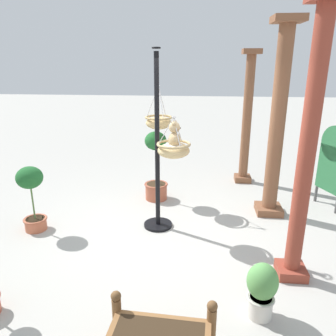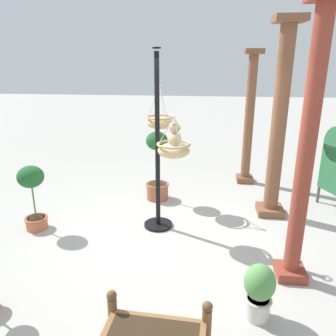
{
  "view_description": "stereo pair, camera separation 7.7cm",
  "coord_description": "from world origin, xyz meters",
  "px_view_note": "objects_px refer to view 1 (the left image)",
  "views": [
    {
      "loc": [
        4.4,
        0.48,
        2.47
      ],
      "look_at": [
        -0.02,
        0.05,
        1.02
      ],
      "focal_mm": 35.33,
      "sensor_mm": 36.0,
      "label": 1
    },
    {
      "loc": [
        4.39,
        0.56,
        2.47
      ],
      "look_at": [
        -0.02,
        0.05,
        1.02
      ],
      "focal_mm": 35.33,
      "sensor_mm": 36.0,
      "label": 2
    }
  ],
  "objects_px": {
    "potted_plant_bushy_green": "(328,170)",
    "display_sign_board": "(332,160)",
    "potted_plant_fern_front": "(156,168)",
    "teddy_bear": "(175,137)",
    "display_pole_central": "(158,175)",
    "hanging_basket_with_teddy": "(174,149)",
    "greenhouse_pillar_left": "(277,126)",
    "potted_plant_tall_leafy": "(262,289)",
    "greenhouse_pillar_right": "(306,156)",
    "potted_plant_small_succulent": "(32,193)",
    "hanging_basket_left_high": "(159,122)",
    "greenhouse_pillar_far_back": "(247,121)"
  },
  "relations": [
    {
      "from": "greenhouse_pillar_left",
      "to": "greenhouse_pillar_far_back",
      "type": "distance_m",
      "value": 1.57
    },
    {
      "from": "teddy_bear",
      "to": "potted_plant_bushy_green",
      "type": "distance_m",
      "value": 3.86
    },
    {
      "from": "potted_plant_tall_leafy",
      "to": "potted_plant_small_succulent",
      "type": "distance_m",
      "value": 3.46
    },
    {
      "from": "greenhouse_pillar_right",
      "to": "greenhouse_pillar_far_back",
      "type": "relative_size",
      "value": 1.15
    },
    {
      "from": "hanging_basket_left_high",
      "to": "greenhouse_pillar_far_back",
      "type": "height_order",
      "value": "greenhouse_pillar_far_back"
    },
    {
      "from": "hanging_basket_left_high",
      "to": "greenhouse_pillar_left",
      "type": "bearing_deg",
      "value": 82.71
    },
    {
      "from": "potted_plant_tall_leafy",
      "to": "greenhouse_pillar_far_back",
      "type": "bearing_deg",
      "value": 175.88
    },
    {
      "from": "teddy_bear",
      "to": "display_sign_board",
      "type": "xyz_separation_m",
      "value": [
        -1.14,
        2.58,
        -0.6
      ]
    },
    {
      "from": "display_sign_board",
      "to": "potted_plant_bushy_green",
      "type": "bearing_deg",
      "value": 160.69
    },
    {
      "from": "greenhouse_pillar_right",
      "to": "hanging_basket_with_teddy",
      "type": "bearing_deg",
      "value": -121.88
    },
    {
      "from": "display_pole_central",
      "to": "hanging_basket_with_teddy",
      "type": "bearing_deg",
      "value": 59.04
    },
    {
      "from": "hanging_basket_left_high",
      "to": "potted_plant_bushy_green",
      "type": "height_order",
      "value": "hanging_basket_left_high"
    },
    {
      "from": "display_pole_central",
      "to": "greenhouse_pillar_far_back",
      "type": "xyz_separation_m",
      "value": [
        -2.18,
        1.55,
        0.45
      ]
    },
    {
      "from": "hanging_basket_with_teddy",
      "to": "teddy_bear",
      "type": "distance_m",
      "value": 0.18
    },
    {
      "from": "hanging_basket_with_teddy",
      "to": "greenhouse_pillar_far_back",
      "type": "distance_m",
      "value": 2.67
    },
    {
      "from": "teddy_bear",
      "to": "greenhouse_pillar_far_back",
      "type": "xyz_separation_m",
      "value": [
        -2.33,
        1.28,
        -0.17
      ]
    },
    {
      "from": "greenhouse_pillar_far_back",
      "to": "potted_plant_bushy_green",
      "type": "xyz_separation_m",
      "value": [
        0.12,
        1.68,
        -0.95
      ]
    },
    {
      "from": "greenhouse_pillar_right",
      "to": "potted_plant_fern_front",
      "type": "distance_m",
      "value": 3.01
    },
    {
      "from": "display_sign_board",
      "to": "hanging_basket_with_teddy",
      "type": "bearing_deg",
      "value": -66.37
    },
    {
      "from": "potted_plant_small_succulent",
      "to": "potted_plant_fern_front",
      "type": "bearing_deg",
      "value": 128.89
    },
    {
      "from": "greenhouse_pillar_left",
      "to": "potted_plant_bushy_green",
      "type": "height_order",
      "value": "greenhouse_pillar_left"
    },
    {
      "from": "potted_plant_tall_leafy",
      "to": "potted_plant_bushy_green",
      "type": "xyz_separation_m",
      "value": [
        -3.86,
        1.97,
        0.02
      ]
    },
    {
      "from": "hanging_basket_left_high",
      "to": "display_pole_central",
      "type": "bearing_deg",
      "value": 5.65
    },
    {
      "from": "greenhouse_pillar_left",
      "to": "potted_plant_tall_leafy",
      "type": "height_order",
      "value": "greenhouse_pillar_left"
    },
    {
      "from": "display_pole_central",
      "to": "hanging_basket_left_high",
      "type": "relative_size",
      "value": 3.64
    },
    {
      "from": "potted_plant_tall_leafy",
      "to": "teddy_bear",
      "type": "bearing_deg",
      "value": -149.02
    },
    {
      "from": "teddy_bear",
      "to": "greenhouse_pillar_left",
      "type": "bearing_deg",
      "value": 117.56
    },
    {
      "from": "greenhouse_pillar_right",
      "to": "potted_plant_tall_leafy",
      "type": "xyz_separation_m",
      "value": [
        0.72,
        -0.49,
        -1.17
      ]
    },
    {
      "from": "teddy_bear",
      "to": "greenhouse_pillar_right",
      "type": "bearing_deg",
      "value": 57.76
    },
    {
      "from": "display_pole_central",
      "to": "display_sign_board",
      "type": "height_order",
      "value": "display_pole_central"
    },
    {
      "from": "hanging_basket_with_teddy",
      "to": "greenhouse_pillar_far_back",
      "type": "bearing_deg",
      "value": 150.89
    },
    {
      "from": "greenhouse_pillar_left",
      "to": "greenhouse_pillar_right",
      "type": "relative_size",
      "value": 1.0
    },
    {
      "from": "greenhouse_pillar_left",
      "to": "greenhouse_pillar_far_back",
      "type": "xyz_separation_m",
      "value": [
        -1.53,
        -0.26,
        -0.2
      ]
    },
    {
      "from": "greenhouse_pillar_far_back",
      "to": "potted_plant_small_succulent",
      "type": "xyz_separation_m",
      "value": [
        2.48,
        -3.39,
        -0.7
      ]
    },
    {
      "from": "hanging_basket_left_high",
      "to": "greenhouse_pillar_right",
      "type": "distance_m",
      "value": 2.7
    },
    {
      "from": "potted_plant_small_succulent",
      "to": "display_sign_board",
      "type": "distance_m",
      "value": 4.88
    },
    {
      "from": "potted_plant_fern_front",
      "to": "greenhouse_pillar_right",
      "type": "bearing_deg",
      "value": 41.87
    },
    {
      "from": "hanging_basket_with_teddy",
      "to": "greenhouse_pillar_left",
      "type": "xyz_separation_m",
      "value": [
        -0.8,
        1.56,
        0.21
      ]
    },
    {
      "from": "potted_plant_bushy_green",
      "to": "display_sign_board",
      "type": "relative_size",
      "value": 0.47
    },
    {
      "from": "display_pole_central",
      "to": "potted_plant_small_succulent",
      "type": "relative_size",
      "value": 2.62
    },
    {
      "from": "greenhouse_pillar_left",
      "to": "greenhouse_pillar_right",
      "type": "distance_m",
      "value": 1.74
    },
    {
      "from": "greenhouse_pillar_far_back",
      "to": "display_pole_central",
      "type": "bearing_deg",
      "value": -35.35
    },
    {
      "from": "greenhouse_pillar_left",
      "to": "potted_plant_tall_leafy",
      "type": "relative_size",
      "value": 5.11
    },
    {
      "from": "greenhouse_pillar_left",
      "to": "hanging_basket_left_high",
      "type": "bearing_deg",
      "value": -97.29
    },
    {
      "from": "teddy_bear",
      "to": "greenhouse_pillar_left",
      "type": "xyz_separation_m",
      "value": [
        -0.8,
        1.54,
        0.03
      ]
    },
    {
      "from": "greenhouse_pillar_far_back",
      "to": "potted_plant_tall_leafy",
      "type": "height_order",
      "value": "greenhouse_pillar_far_back"
    },
    {
      "from": "potted_plant_fern_front",
      "to": "teddy_bear",
      "type": "bearing_deg",
      "value": 19.96
    },
    {
      "from": "potted_plant_fern_front",
      "to": "display_sign_board",
      "type": "height_order",
      "value": "display_sign_board"
    },
    {
      "from": "potted_plant_small_succulent",
      "to": "display_pole_central",
      "type": "bearing_deg",
      "value": 99.13
    },
    {
      "from": "teddy_bear",
      "to": "potted_plant_fern_front",
      "type": "bearing_deg",
      "value": -160.04
    }
  ]
}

